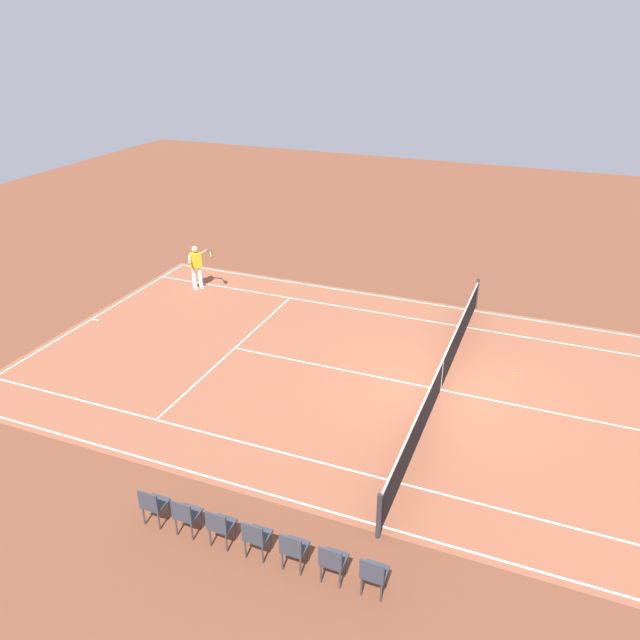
{
  "coord_description": "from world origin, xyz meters",
  "views": [
    {
      "loc": [
        -2.36,
        14.7,
        9.21
      ],
      "look_at": [
        4.01,
        -1.11,
        0.9
      ],
      "focal_mm": 34.97,
      "sensor_mm": 36.0,
      "label": 1
    }
  ],
  "objects": [
    {
      "name": "spectator_chair_3",
      "position": [
        1.98,
        7.13,
        0.52
      ],
      "size": [
        0.44,
        0.44,
        0.88
      ],
      "color": "#38383D",
      "rests_on": "ground_plane"
    },
    {
      "name": "tennis_player_near",
      "position": [
        9.98,
        -3.68,
        0.93
      ],
      "size": [
        1.16,
        0.75,
        1.7
      ],
      "color": "white",
      "rests_on": "ground_plane"
    },
    {
      "name": "spectator_chair_0",
      "position": [
        -0.31,
        7.13,
        0.52
      ],
      "size": [
        0.44,
        0.44,
        0.88
      ],
      "color": "#38383D",
      "rests_on": "ground_plane"
    },
    {
      "name": "spectator_chair_5",
      "position": [
        3.51,
        7.13,
        0.52
      ],
      "size": [
        0.44,
        0.44,
        0.88
      ],
      "color": "#38383D",
      "rests_on": "ground_plane"
    },
    {
      "name": "spectator_chair_4",
      "position": [
        2.75,
        7.13,
        0.52
      ],
      "size": [
        0.44,
        0.44,
        0.88
      ],
      "color": "#38383D",
      "rests_on": "ground_plane"
    },
    {
      "name": "tennis_ball",
      "position": [
        -1.84,
        -1.45,
        0.03
      ],
      "size": [
        0.07,
        0.07,
        0.07
      ],
      "primitive_type": "sphere",
      "color": "#CCE01E",
      "rests_on": "ground_plane"
    },
    {
      "name": "spectator_chair_6",
      "position": [
        4.28,
        7.13,
        0.52
      ],
      "size": [
        0.44,
        0.44,
        0.88
      ],
      "color": "#38383D",
      "rests_on": "ground_plane"
    },
    {
      "name": "tennis_net",
      "position": [
        0.0,
        0.0,
        0.49
      ],
      "size": [
        0.1,
        11.7,
        1.08
      ],
      "color": "#2D2D33",
      "rests_on": "ground_plane"
    },
    {
      "name": "spectator_chair_2",
      "position": [
        1.22,
        7.13,
        0.52
      ],
      "size": [
        0.44,
        0.44,
        0.88
      ],
      "color": "#38383D",
      "rests_on": "ground_plane"
    },
    {
      "name": "ground_plane",
      "position": [
        0.0,
        0.0,
        0.0
      ],
      "size": [
        60.0,
        60.0,
        0.0
      ],
      "primitive_type": "plane",
      "color": "brown"
    },
    {
      "name": "court_slab",
      "position": [
        0.0,
        0.0,
        0.0
      ],
      "size": [
        24.2,
        11.4,
        0.0
      ],
      "primitive_type": "cube",
      "color": "#935138",
      "rests_on": "ground_plane"
    },
    {
      "name": "spectator_chair_1",
      "position": [
        0.45,
        7.13,
        0.52
      ],
      "size": [
        0.44,
        0.44,
        0.88
      ],
      "color": "#38383D",
      "rests_on": "ground_plane"
    },
    {
      "name": "court_line_markings",
      "position": [
        0.0,
        0.0,
        0.0
      ],
      "size": [
        23.85,
        11.05,
        0.01
      ],
      "color": "white",
      "rests_on": "ground_plane"
    }
  ]
}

